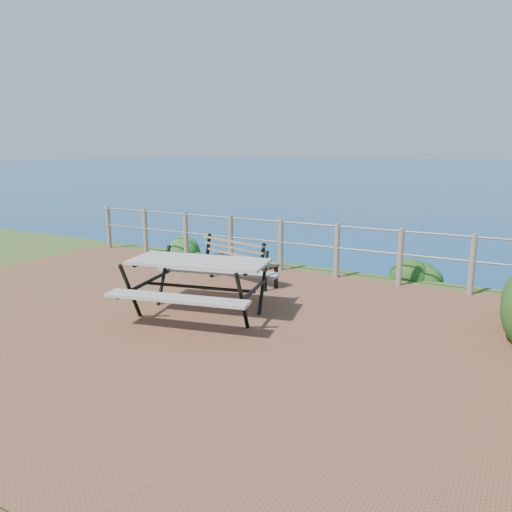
# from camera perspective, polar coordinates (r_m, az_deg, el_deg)

# --- Properties ---
(ground) EXTENTS (10.00, 7.00, 0.12)m
(ground) POSITION_cam_1_polar(r_m,az_deg,el_deg) (7.10, -9.53, -7.30)
(ground) COLOR brown
(ground) RESTS_ON ground
(safety_railing) EXTENTS (9.40, 0.10, 1.00)m
(safety_railing) POSITION_cam_1_polar(r_m,az_deg,el_deg) (9.69, 2.84, 1.60)
(safety_railing) COLOR #6B5B4C
(safety_railing) RESTS_ON ground
(picnic_table) EXTENTS (2.04, 1.63, 0.81)m
(picnic_table) POSITION_cam_1_polar(r_m,az_deg,el_deg) (7.06, -6.52, -2.93)
(picnic_table) COLOR gray
(picnic_table) RESTS_ON ground
(park_bench) EXTENTS (1.51, 0.72, 0.82)m
(park_bench) POSITION_cam_1_polar(r_m,az_deg,el_deg) (8.77, -1.58, 0.30)
(park_bench) COLOR brown
(park_bench) RESTS_ON ground
(shrub_lip_west) EXTENTS (0.77, 0.77, 0.51)m
(shrub_lip_west) POSITION_cam_1_polar(r_m,az_deg,el_deg) (12.03, -8.38, 0.77)
(shrub_lip_west) COLOR #215620
(shrub_lip_west) RESTS_ON ground
(shrub_lip_east) EXTENTS (0.81, 0.81, 0.56)m
(shrub_lip_east) POSITION_cam_1_polar(r_m,az_deg,el_deg) (9.78, 18.27, -2.35)
(shrub_lip_east) COLOR #1C3F13
(shrub_lip_east) RESTS_ON ground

